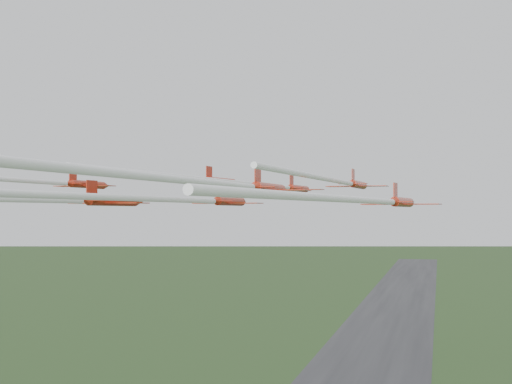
% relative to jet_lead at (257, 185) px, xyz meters
% --- Properties ---
extents(runway, '(38.00, 900.00, 0.04)m').
position_rel_jet_lead_xyz_m(runway, '(3.45, 196.40, -51.81)').
color(runway, '#2E2E31').
rests_on(runway, ground).
extents(jet_lead, '(12.32, 68.30, 2.61)m').
position_rel_jet_lead_xyz_m(jet_lead, '(0.00, 0.00, 0.00)').
color(jet_lead, red).
extents(jet_row2_left, '(12.40, 48.91, 2.67)m').
position_rel_jet_lead_xyz_m(jet_row2_left, '(-9.62, -3.42, 0.82)').
color(jet_row2_left, red).
extents(jet_row2_right, '(8.75, 51.33, 2.58)m').
position_rel_jet_lead_xyz_m(jet_row2_right, '(12.85, -7.69, -0.03)').
color(jet_row2_right, red).
extents(jet_row3_left, '(8.76, 52.35, 2.59)m').
position_rel_jet_lead_xyz_m(jet_row3_left, '(-23.90, -18.89, -0.05)').
color(jet_row3_left, red).
extents(jet_row3_mid, '(10.32, 69.31, 2.74)m').
position_rel_jet_lead_xyz_m(jet_row3_mid, '(-3.65, -25.29, -2.52)').
color(jet_row3_mid, red).
extents(jet_row3_right, '(12.82, 58.90, 2.74)m').
position_rel_jet_lead_xyz_m(jet_row3_right, '(18.52, -25.64, -2.76)').
color(jet_row3_right, red).
extents(jet_row4_left, '(14.28, 60.40, 2.96)m').
position_rel_jet_lead_xyz_m(jet_row4_left, '(-15.91, -32.33, -2.59)').
color(jet_row4_left, red).
extents(jet_row4_right, '(9.02, 55.95, 2.66)m').
position_rel_jet_lead_xyz_m(jet_row4_right, '(6.73, -38.66, -1.45)').
color(jet_row4_right, red).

